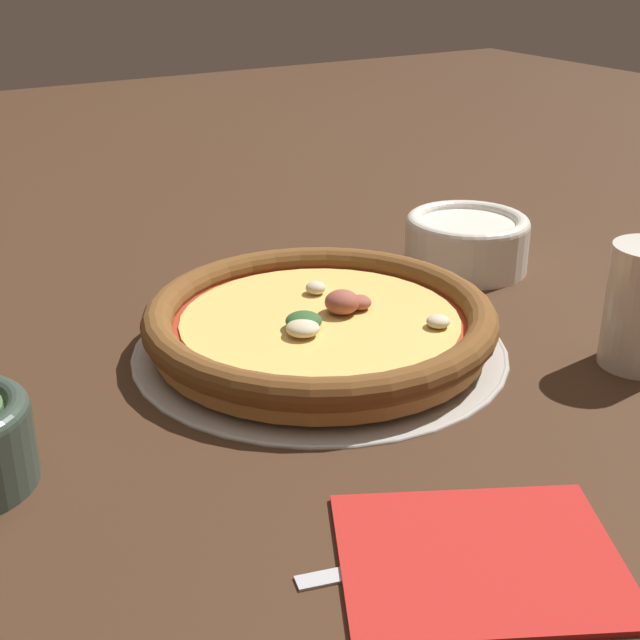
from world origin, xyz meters
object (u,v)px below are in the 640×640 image
object	(u,v)px
pizza_tray	(320,346)
fork	(462,549)
napkin	(480,555)
bowl_near	(467,240)
pizza	(320,322)

from	to	relation	value
pizza_tray	fork	size ratio (longest dim) A/B	1.82
napkin	pizza_tray	bearing A→B (deg)	-102.81
bowl_near	napkin	distance (m)	0.49
pizza_tray	pizza	world-z (taller)	pizza
pizza_tray	pizza	bearing A→B (deg)	134.40
pizza	napkin	xyz separation A→B (m)	(0.07, 0.29, -0.02)
pizza_tray	pizza	size ratio (longest dim) A/B	1.07
pizza_tray	bowl_near	xyz separation A→B (m)	(-0.24, -0.09, 0.03)
pizza	bowl_near	bearing A→B (deg)	-158.93
pizza_tray	bowl_near	world-z (taller)	bowl_near
pizza	pizza_tray	bearing A→B (deg)	-45.60
bowl_near	napkin	world-z (taller)	bowl_near
pizza	bowl_near	world-z (taller)	bowl_near
pizza	napkin	bearing A→B (deg)	77.17
pizza_tray	napkin	bearing A→B (deg)	77.19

